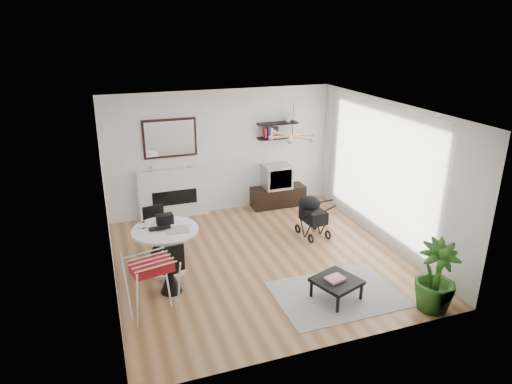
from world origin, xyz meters
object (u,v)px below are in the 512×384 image
object	(u,v)px
drying_rack	(153,287)
fireplace	(174,187)
crt_tv	(277,176)
dining_table	(166,244)
stroller	(312,217)
potted_plant	(436,277)
tv_console	(278,196)
coffee_table	(337,282)

from	to	relation	value
drying_rack	fireplace	bearing A→B (deg)	62.81
fireplace	crt_tv	distance (m)	2.32
fireplace	crt_tv	bearing A→B (deg)	-3.79
dining_table	stroller	bearing A→B (deg)	9.54
crt_tv	dining_table	size ratio (longest dim) A/B	0.56
crt_tv	stroller	world-z (taller)	crt_tv
potted_plant	tv_console	bearing A→B (deg)	98.10
drying_rack	coffee_table	distance (m)	2.74
coffee_table	fireplace	bearing A→B (deg)	114.18
crt_tv	stroller	distance (m)	1.68
dining_table	drying_rack	world-z (taller)	drying_rack
drying_rack	potted_plant	distance (m)	4.09
fireplace	coffee_table	size ratio (longest dim) A/B	2.70
fireplace	tv_console	world-z (taller)	fireplace
coffee_table	potted_plant	xyz separation A→B (m)	(1.22, -0.70, 0.24)
crt_tv	stroller	size ratio (longest dim) A/B	0.70
drying_rack	coffee_table	xyz separation A→B (m)	(2.70, -0.46, -0.21)
potted_plant	stroller	bearing A→B (deg)	101.47
crt_tv	coffee_table	bearing A→B (deg)	-97.99
fireplace	potted_plant	bearing A→B (deg)	-57.24
crt_tv	potted_plant	bearing A→B (deg)	-81.33
coffee_table	drying_rack	bearing A→B (deg)	170.42
tv_console	stroller	world-z (taller)	stroller
coffee_table	crt_tv	bearing A→B (deg)	82.01
tv_console	potted_plant	world-z (taller)	potted_plant
tv_console	drying_rack	size ratio (longest dim) A/B	1.29
drying_rack	stroller	size ratio (longest dim) A/B	1.09
drying_rack	potted_plant	xyz separation A→B (m)	(3.92, -1.16, 0.04)
dining_table	coffee_table	distance (m)	2.87
tv_console	dining_table	distance (m)	3.61
tv_console	crt_tv	size ratio (longest dim) A/B	2.02
stroller	coffee_table	world-z (taller)	stroller
crt_tv	tv_console	bearing A→B (deg)	4.13
tv_console	dining_table	world-z (taller)	dining_table
dining_table	drying_rack	size ratio (longest dim) A/B	1.15
fireplace	potted_plant	distance (m)	5.56
crt_tv	fireplace	bearing A→B (deg)	176.21
crt_tv	dining_table	xyz separation A→B (m)	(-2.85, -2.14, -0.20)
drying_rack	stroller	bearing A→B (deg)	14.68
fireplace	tv_console	size ratio (longest dim) A/B	1.74
crt_tv	stroller	bearing A→B (deg)	-86.33
tv_console	crt_tv	distance (m)	0.50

